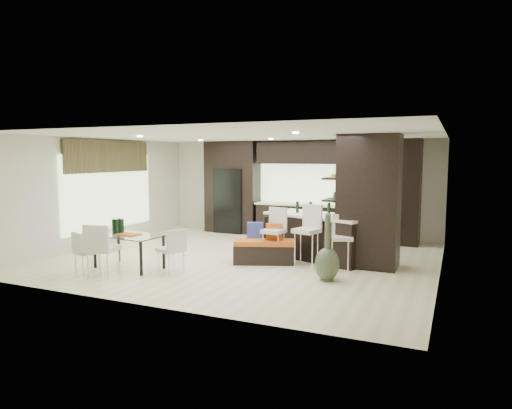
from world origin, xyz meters
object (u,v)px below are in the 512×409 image
at_px(kitchen_island, 318,236).
at_px(chair_near, 103,252).
at_px(stool_left, 274,241).
at_px(dining_table, 129,252).
at_px(chair_end, 171,253).
at_px(floor_vase, 327,247).
at_px(bench, 264,252).
at_px(stool_mid, 306,242).
at_px(chair_far, 87,254).
at_px(stool_right, 342,248).

height_order(kitchen_island, chair_near, kitchen_island).
xyz_separation_m(stool_left, dining_table, (-2.51, -1.58, -0.13)).
xyz_separation_m(stool_left, chair_end, (-1.50, -1.58, -0.07)).
bearing_deg(floor_vase, dining_table, -169.73).
distance_m(bench, floor_vase, 1.80).
relative_size(kitchen_island, dining_table, 1.67).
bearing_deg(bench, stool_mid, -17.49).
bearing_deg(floor_vase, stool_mid, 127.85).
distance_m(stool_mid, chair_near, 3.97).
xyz_separation_m(bench, chair_far, (-2.78, -2.19, 0.13)).
relative_size(bench, floor_vase, 1.05).
bearing_deg(stool_right, chair_end, -169.81).
bearing_deg(chair_end, stool_right, -40.88).
bearing_deg(stool_mid, dining_table, -137.66).
bearing_deg(floor_vase, bench, 153.15).
relative_size(kitchen_island, chair_far, 3.14).
height_order(bench, floor_vase, floor_vase).
xyz_separation_m(stool_right, floor_vase, (-0.06, -0.89, 0.17)).
height_order(stool_right, bench, stool_right).
distance_m(stool_left, stool_right, 1.46).
distance_m(stool_right, dining_table, 4.28).
bearing_deg(stool_right, dining_table, -176.25).
distance_m(stool_mid, stool_right, 0.73).
height_order(stool_left, stool_right, stool_left).
xyz_separation_m(stool_right, dining_table, (-3.97, -1.60, -0.10)).
height_order(stool_right, dining_table, stool_right).
bearing_deg(dining_table, kitchen_island, 42.46).
xyz_separation_m(stool_mid, chair_far, (-3.68, -2.25, -0.14)).
xyz_separation_m(bench, chair_near, (-2.33, -2.24, 0.22)).
distance_m(stool_right, chair_far, 4.97).
bearing_deg(chair_far, dining_table, 78.22).
bearing_deg(dining_table, floor_vase, 16.14).
distance_m(stool_mid, dining_table, 3.60).
bearing_deg(dining_table, chair_end, 5.87).
bearing_deg(stool_left, chair_near, -129.68).
relative_size(floor_vase, chair_near, 1.31).
relative_size(kitchen_island, stool_right, 2.67).
relative_size(stool_left, bench, 0.74).
distance_m(bench, chair_far, 3.54).
distance_m(kitchen_island, stool_right, 1.09).
xyz_separation_m(bench, floor_vase, (1.57, -0.80, 0.37)).
bearing_deg(stool_right, chair_far, -170.83).
bearing_deg(stool_mid, kitchen_island, 106.53).
xyz_separation_m(bench, chair_end, (-1.32, -1.50, 0.16)).
height_order(stool_mid, chair_far, stool_mid).
height_order(kitchen_island, chair_far, kitchen_island).
bearing_deg(chair_near, stool_left, 31.41).
bearing_deg(stool_mid, chair_far, -132.04).
xyz_separation_m(kitchen_island, chair_near, (-3.24, -3.14, -0.03)).
relative_size(dining_table, chair_near, 1.52).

